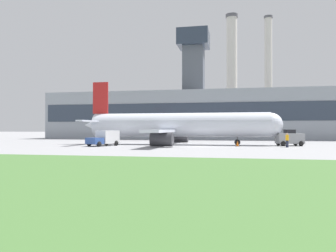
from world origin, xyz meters
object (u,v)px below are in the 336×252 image
pushback_tug (289,138)px  ground_crew_person (287,140)px  airplane (176,126)px  baggage_truck (105,138)px

pushback_tug → ground_crew_person: bearing=-102.5°
airplane → ground_crew_person: size_ratio=16.34×
pushback_tug → baggage_truck: size_ratio=0.76×
baggage_truck → ground_crew_person: baggage_truck is taller
ground_crew_person → airplane: bearing=163.3°
baggage_truck → ground_crew_person: (24.08, 0.84, -0.10)m
pushback_tug → ground_crew_person: pushback_tug is taller
ground_crew_person → baggage_truck: bearing=-178.0°
airplane → pushback_tug: size_ratio=7.91×
pushback_tug → baggage_truck: pushback_tug is taller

